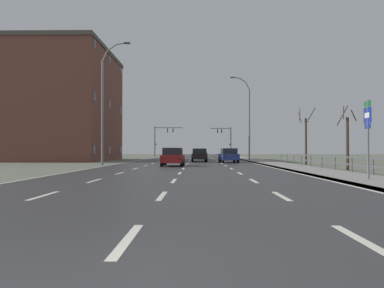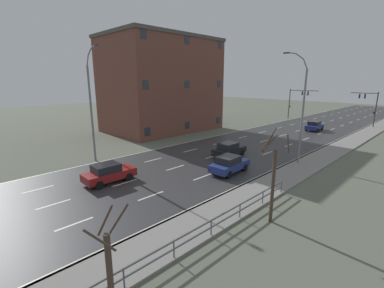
{
  "view_description": "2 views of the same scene",
  "coord_description": "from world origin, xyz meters",
  "views": [
    {
      "loc": [
        1.06,
        -3.61,
        1.36
      ],
      "look_at": [
        0.19,
        51.95,
        2.29
      ],
      "focal_mm": 35.04,
      "sensor_mm": 36.0,
      "label": 1
    },
    {
      "loc": [
        17.96,
        18.78,
        8.06
      ],
      "look_at": [
        0.0,
        36.63,
        1.96
      ],
      "focal_mm": 24.66,
      "sensor_mm": 36.0,
      "label": 2
    }
  ],
  "objects": [
    {
      "name": "road_asphalt_strip",
      "position": [
        0.0,
        59.99,
        0.01
      ],
      "size": [
        14.0,
        120.0,
        0.03
      ],
      "color": "#303033",
      "rests_on": "ground"
    },
    {
      "name": "car_near_left",
      "position": [
        4.4,
        36.96,
        0.8
      ],
      "size": [
        2.02,
        4.19,
        1.57
      ],
      "rotation": [
        0.0,
        0.0,
        0.06
      ],
      "color": "navy",
      "rests_on": "ground"
    },
    {
      "name": "car_far_right",
      "position": [
        1.76,
        63.4,
        0.8
      ],
      "size": [
        1.99,
        4.18,
        1.57
      ],
      "rotation": [
        0.0,
        0.0,
        0.05
      ],
      "color": "navy",
      "rests_on": "ground"
    },
    {
      "name": "street_lamp_midground",
      "position": [
        7.45,
        43.96,
        5.26
      ],
      "size": [
        2.49,
        0.24,
        10.74
      ],
      "color": "slate",
      "rests_on": "ground"
    },
    {
      "name": "traffic_signal_right",
      "position": [
        6.89,
        73.97,
        4.18
      ],
      "size": [
        4.32,
        0.36,
        6.16
      ],
      "color": "#38383A",
      "rests_on": "ground"
    },
    {
      "name": "sidewalk_right",
      "position": [
        8.43,
        60.0,
        0.06
      ],
      "size": [
        3.0,
        120.0,
        0.12
      ],
      "color": "gray",
      "rests_on": "ground"
    },
    {
      "name": "car_distant",
      "position": [
        1.21,
        41.08,
        0.8
      ],
      "size": [
        1.92,
        4.15,
        1.57
      ],
      "rotation": [
        0.0,
        0.0,
        0.03
      ],
      "color": "black",
      "rests_on": "ground"
    },
    {
      "name": "brick_building",
      "position": [
        -16.8,
        46.33,
        7.39
      ],
      "size": [
        12.21,
        17.51,
        14.75
      ],
      "color": "brown",
      "rests_on": "ground"
    },
    {
      "name": "ground_plane",
      "position": [
        0.0,
        48.0,
        -0.06
      ],
      "size": [
        160.0,
        160.0,
        0.12
      ],
      "color": "#5B6051"
    },
    {
      "name": "car_near_right",
      "position": [
        -1.07,
        28.19,
        0.8
      ],
      "size": [
        1.89,
        4.13,
        1.57
      ],
      "rotation": [
        0.0,
        0.0,
        -0.02
      ],
      "color": "maroon",
      "rests_on": "ground"
    },
    {
      "name": "bare_tree_mid",
      "position": [
        11.24,
        31.93,
        2.57
      ],
      "size": [
        1.53,
        1.42,
        5.49
      ],
      "color": "#423328",
      "rests_on": "ground"
    },
    {
      "name": "street_lamp_left_bank",
      "position": [
        -7.44,
        30.1,
        5.47
      ],
      "size": [
        2.61,
        0.24,
        11.2
      ],
      "color": "slate",
      "rests_on": "ground"
    },
    {
      "name": "traffic_signal_left",
      "position": [
        -6.44,
        74.1,
        4.38
      ],
      "size": [
        5.92,
        0.36,
        6.31
      ],
      "color": "#38383A",
      "rests_on": "ground"
    },
    {
      "name": "bare_tree_near",
      "position": [
        11.2,
        21.91,
        2.03
      ],
      "size": [
        1.25,
        1.32,
        4.48
      ],
      "color": "#423328",
      "rests_on": "ground"
    }
  ]
}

